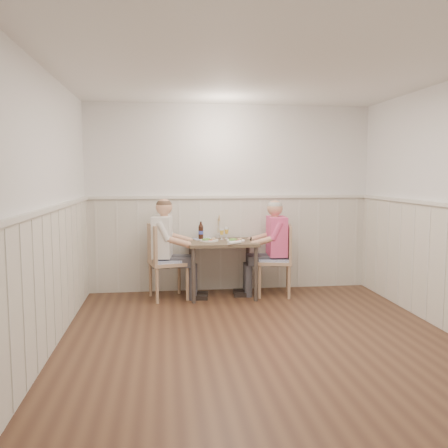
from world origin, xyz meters
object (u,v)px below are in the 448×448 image
at_px(grass_vase, 217,227).
at_px(man_in_pink, 274,255).
at_px(beer_bottle, 201,231).
at_px(dining_table, 222,249).
at_px(chair_left, 164,259).
at_px(chair_right, 279,257).
at_px(diner_cream, 166,256).

bearing_deg(grass_vase, man_in_pink, -23.21).
height_order(man_in_pink, beer_bottle, man_in_pink).
relative_size(dining_table, chair_left, 0.91).
height_order(chair_right, man_in_pink, man_in_pink).
bearing_deg(chair_left, chair_right, -0.21).
xyz_separation_m(chair_left, grass_vase, (0.75, 0.34, 0.36)).
distance_m(chair_left, man_in_pink, 1.48).
distance_m(dining_table, chair_right, 0.78).
relative_size(chair_right, grass_vase, 2.85).
bearing_deg(diner_cream, beer_bottle, 24.59).
xyz_separation_m(chair_left, diner_cream, (0.02, 0.03, 0.03)).
relative_size(diner_cream, beer_bottle, 5.53).
distance_m(dining_table, chair_left, 0.78).
xyz_separation_m(chair_left, beer_bottle, (0.51, 0.25, 0.32)).
relative_size(chair_right, diner_cream, 0.71).
bearing_deg(grass_vase, beer_bottle, -159.68).
bearing_deg(dining_table, man_in_pink, -0.24).
distance_m(chair_right, chair_left, 1.54).
bearing_deg(dining_table, chair_right, -2.86).
bearing_deg(beer_bottle, grass_vase, 20.32).
relative_size(dining_table, chair_right, 0.94).
bearing_deg(chair_right, grass_vase, 156.26).
distance_m(dining_table, beer_bottle, 0.41).
bearing_deg(chair_right, dining_table, 177.14).
relative_size(chair_right, beer_bottle, 3.95).
height_order(dining_table, chair_right, chair_right).
xyz_separation_m(dining_table, chair_right, (0.76, -0.04, -0.13)).
distance_m(beer_bottle, grass_vase, 0.26).
bearing_deg(diner_cream, man_in_pink, -0.10).
relative_size(chair_right, man_in_pink, 0.73).
distance_m(diner_cream, grass_vase, 0.86).
height_order(dining_table, man_in_pink, man_in_pink).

